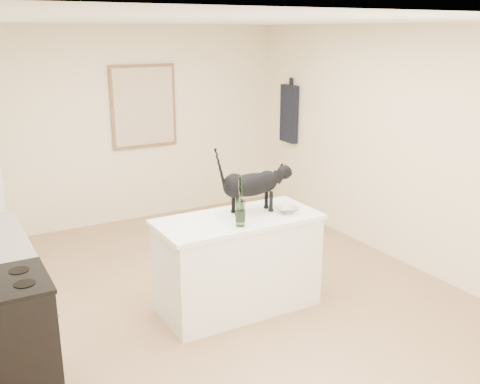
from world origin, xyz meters
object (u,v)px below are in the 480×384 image
stove (8,344)px  black_cat (251,188)px  wine_bottle (240,204)px  glass_bowl (287,210)px

stove → black_cat: bearing=11.9°
wine_bottle → glass_bowl: (0.55, 0.10, -0.17)m
stove → wine_bottle: (1.96, 0.20, 0.65)m
black_cat → wine_bottle: size_ratio=1.74×
stove → black_cat: 2.38m
glass_bowl → stove: bearing=-173.4°
stove → glass_bowl: 2.57m
black_cat → wine_bottle: bearing=-128.0°
wine_bottle → glass_bowl: wine_bottle is taller
wine_bottle → stove: bearing=-174.3°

